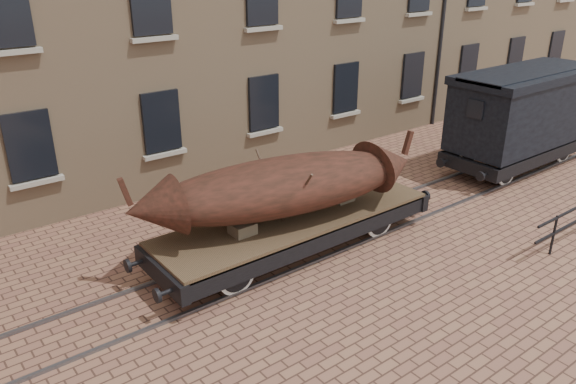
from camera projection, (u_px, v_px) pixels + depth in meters
ground at (346, 231)px, 14.29m from camera, size 90.00×90.00×0.00m
rail_track at (346, 230)px, 14.28m from camera, size 30.00×1.52×0.06m
flatcar_wagon at (295, 223)px, 13.08m from camera, size 7.73×2.10×1.17m
iron_boat at (283, 186)px, 12.47m from camera, size 7.01×3.05×1.67m
goods_van at (525, 108)px, 17.78m from camera, size 6.18×2.25×3.20m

